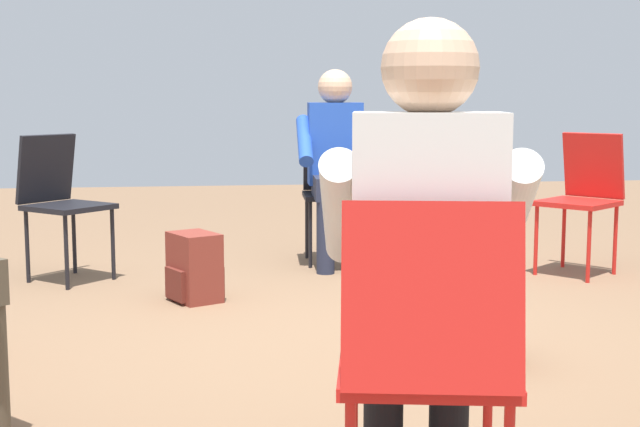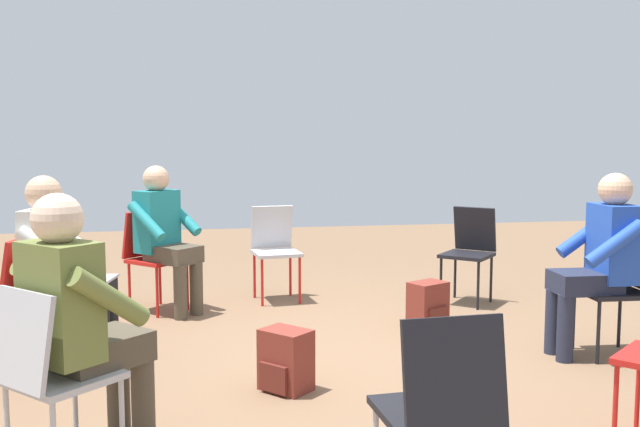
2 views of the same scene
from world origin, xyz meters
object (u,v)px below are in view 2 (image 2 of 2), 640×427
object	(u,v)px
chair_south	(441,405)
chair_northeast	(470,247)
chair_east	(621,283)
person_in_teal	(165,231)
chair_west	(36,294)
chair_north	(275,245)
chair_northwest	(152,253)
chair_southwest	(48,369)
person_with_laptop	(62,263)
person_in_olive	(80,315)
backpack_near_laptop_user	(286,364)
person_in_blue	(599,255)
backpack_by_empty_chair	(428,308)

from	to	relation	value
chair_south	chair_northeast	world-z (taller)	same
chair_east	person_in_teal	xyz separation A→B (m)	(-3.07, 1.75, 0.20)
chair_west	chair_south	size ratio (longest dim) A/B	1.00
chair_east	chair_north	bearing A→B (deg)	48.28
chair_northwest	chair_southwest	bearing A→B (deg)	40.30
person_with_laptop	chair_southwest	bearing A→B (deg)	18.11
chair_north	person_in_teal	world-z (taller)	person_in_teal
chair_northwest	person_in_olive	bearing A→B (deg)	42.43
chair_north	backpack_near_laptop_user	xyz separation A→B (m)	(-0.21, -2.37, -0.34)
chair_north	person_with_laptop	world-z (taller)	person_with_laptop
chair_northwest	chair_south	xyz separation A→B (m)	(1.24, -3.75, 0.00)
chair_south	chair_north	bearing A→B (deg)	88.91
chair_north	person_with_laptop	size ratio (longest dim) A/B	0.69
chair_south	backpack_near_laptop_user	distance (m)	1.68
chair_south	person_in_blue	distance (m)	2.60
backpack_near_laptop_user	chair_northwest	bearing A→B (deg)	112.12
person_in_blue	backpack_near_laptop_user	distance (m)	2.23
person_with_laptop	backpack_near_laptop_user	distance (m)	1.55
chair_north	chair_southwest	bearing A→B (deg)	61.26
chair_southwest	person_in_teal	size ratio (longest dim) A/B	0.69
backpack_by_empty_chair	person_in_teal	bearing A→B (deg)	156.92
chair_east	backpack_by_empty_chair	distance (m)	1.42
person_in_teal	chair_north	bearing A→B (deg)	154.90
chair_northeast	backpack_near_laptop_user	size ratio (longest dim) A/B	2.36
chair_east	chair_northeast	xyz separation A→B (m)	(-0.40, 1.67, 0.00)
chair_east	chair_southwest	bearing A→B (deg)	112.13
chair_west	chair_south	distance (m)	2.91
chair_southwest	chair_northeast	distance (m)	4.18
chair_northwest	chair_south	bearing A→B (deg)	63.54
backpack_near_laptop_user	backpack_by_empty_chair	world-z (taller)	same
chair_west	backpack_by_empty_chair	bearing A→B (deg)	111.92
person_in_blue	chair_southwest	bearing A→B (deg)	113.16
chair_south	person_in_blue	world-z (taller)	person_in_blue
chair_south	person_in_olive	xyz separation A→B (m)	(-1.38, 0.80, 0.20)
chair_northeast	person_in_blue	world-z (taller)	person_in_blue
chair_east	chair_west	xyz separation A→B (m)	(-3.81, 0.35, 0.00)
chair_south	chair_northeast	size ratio (longest dim) A/B	1.00
chair_southwest	chair_northeast	size ratio (longest dim) A/B	1.00
chair_northwest	backpack_near_laptop_user	world-z (taller)	chair_northwest
person_in_olive	backpack_near_laptop_user	size ratio (longest dim) A/B	3.44
chair_northwest	backpack_by_empty_chair	distance (m)	2.37
person_in_teal	chair_east	bearing A→B (deg)	105.54
person_in_olive	person_with_laptop	bearing A→B (deg)	148.62
person_in_teal	backpack_by_empty_chair	distance (m)	2.25
chair_east	chair_northeast	size ratio (longest dim) A/B	1.00
chair_east	backpack_near_laptop_user	bearing A→B (deg)	99.79
chair_south	person_in_teal	size ratio (longest dim) A/B	0.69
chair_south	person_with_laptop	xyz separation A→B (m)	(-1.70, 2.20, 0.20)
chair_west	chair_north	bearing A→B (deg)	146.41
person_in_teal	person_in_olive	bearing A→B (deg)	39.94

